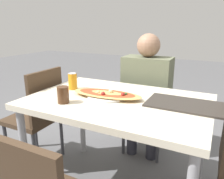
{
  "coord_description": "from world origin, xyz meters",
  "views": [
    {
      "loc": [
        0.58,
        -1.25,
        1.23
      ],
      "look_at": [
        -0.04,
        -0.0,
        0.81
      ],
      "focal_mm": 35.0,
      "sensor_mm": 36.0,
      "label": 1
    }
  ],
  "objects_px": {
    "chair_side_left": "(38,113)",
    "person_seated": "(147,86)",
    "soda_can": "(73,81)",
    "chair_far_seated": "(149,102)",
    "drink_glass": "(63,95)",
    "dining_table": "(118,110)",
    "pizza_main": "(106,94)"
  },
  "relations": [
    {
      "from": "pizza_main",
      "to": "drink_glass",
      "type": "xyz_separation_m",
      "value": [
        -0.19,
        -0.22,
        0.03
      ]
    },
    {
      "from": "chair_far_seated",
      "to": "dining_table",
      "type": "bearing_deg",
      "value": 89.68
    },
    {
      "from": "person_seated",
      "to": "soda_can",
      "type": "bearing_deg",
      "value": 54.05
    },
    {
      "from": "chair_far_seated",
      "to": "chair_side_left",
      "type": "xyz_separation_m",
      "value": [
        -0.79,
        -0.7,
        0.0
      ]
    },
    {
      "from": "chair_far_seated",
      "to": "drink_glass",
      "type": "height_order",
      "value": "chair_far_seated"
    },
    {
      "from": "soda_can",
      "to": "drink_glass",
      "type": "height_order",
      "value": "soda_can"
    },
    {
      "from": "person_seated",
      "to": "chair_side_left",
      "type": "bearing_deg",
      "value": 36.75
    },
    {
      "from": "chair_side_left",
      "to": "soda_can",
      "type": "xyz_separation_m",
      "value": [
        0.38,
        0.02,
        0.32
      ]
    },
    {
      "from": "dining_table",
      "to": "drink_glass",
      "type": "relative_size",
      "value": 11.19
    },
    {
      "from": "person_seated",
      "to": "soda_can",
      "type": "distance_m",
      "value": 0.71
    },
    {
      "from": "chair_side_left",
      "to": "person_seated",
      "type": "distance_m",
      "value": 1.0
    },
    {
      "from": "chair_far_seated",
      "to": "person_seated",
      "type": "xyz_separation_m",
      "value": [
        -0.0,
        -0.11,
        0.19
      ]
    },
    {
      "from": "person_seated",
      "to": "soda_can",
      "type": "relative_size",
      "value": 9.23
    },
    {
      "from": "chair_far_seated",
      "to": "soda_can",
      "type": "relative_size",
      "value": 6.99
    },
    {
      "from": "chair_far_seated",
      "to": "pizza_main",
      "type": "bearing_deg",
      "value": 83.26
    },
    {
      "from": "soda_can",
      "to": "drink_glass",
      "type": "distance_m",
      "value": 0.31
    },
    {
      "from": "chair_side_left",
      "to": "pizza_main",
      "type": "xyz_separation_m",
      "value": [
        0.7,
        -0.04,
        0.28
      ]
    },
    {
      "from": "soda_can",
      "to": "person_seated",
      "type": "bearing_deg",
      "value": 54.05
    },
    {
      "from": "chair_side_left",
      "to": "pizza_main",
      "type": "height_order",
      "value": "chair_side_left"
    },
    {
      "from": "chair_side_left",
      "to": "soda_can",
      "type": "height_order",
      "value": "same"
    },
    {
      "from": "dining_table",
      "to": "chair_far_seated",
      "type": "relative_size",
      "value": 1.36
    },
    {
      "from": "person_seated",
      "to": "soda_can",
      "type": "xyz_separation_m",
      "value": [
        -0.41,
        -0.57,
        0.13
      ]
    },
    {
      "from": "dining_table",
      "to": "chair_side_left",
      "type": "xyz_separation_m",
      "value": [
        -0.78,
        0.03,
        -0.18
      ]
    },
    {
      "from": "dining_table",
      "to": "person_seated",
      "type": "distance_m",
      "value": 0.62
    },
    {
      "from": "chair_far_seated",
      "to": "pizza_main",
      "type": "relative_size",
      "value": 1.71
    },
    {
      "from": "pizza_main",
      "to": "drink_glass",
      "type": "distance_m",
      "value": 0.29
    },
    {
      "from": "dining_table",
      "to": "soda_can",
      "type": "xyz_separation_m",
      "value": [
        -0.41,
        0.06,
        0.14
      ]
    },
    {
      "from": "drink_glass",
      "to": "pizza_main",
      "type": "bearing_deg",
      "value": 48.7
    },
    {
      "from": "dining_table",
      "to": "soda_can",
      "type": "bearing_deg",
      "value": 172.19
    },
    {
      "from": "chair_side_left",
      "to": "drink_glass",
      "type": "relative_size",
      "value": 8.23
    },
    {
      "from": "person_seated",
      "to": "pizza_main",
      "type": "height_order",
      "value": "person_seated"
    },
    {
      "from": "chair_side_left",
      "to": "person_seated",
      "type": "bearing_deg",
      "value": -53.25
    }
  ]
}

